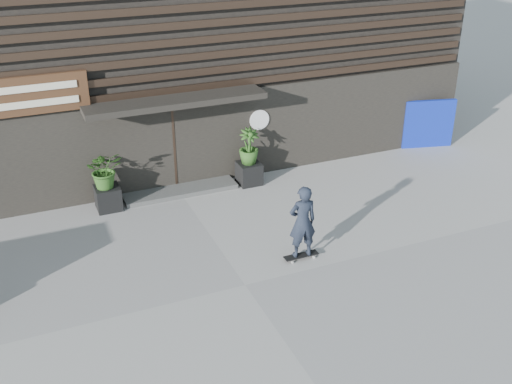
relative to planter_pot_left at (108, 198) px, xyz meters
name	(u,v)px	position (x,y,z in m)	size (l,w,h in m)	color
ground	(245,285)	(1.90, -4.40, -0.30)	(80.00, 80.00, 0.00)	#9E9A96
entrance_step	(180,190)	(1.90, 0.20, -0.24)	(3.00, 0.80, 0.12)	#464644
planter_pot_left	(108,198)	(0.00, 0.00, 0.00)	(0.60, 0.60, 0.60)	black
bamboo_left	(105,169)	(0.00, 0.00, 0.78)	(0.86, 0.75, 0.96)	#2D591E
planter_pot_right	(249,173)	(3.80, 0.00, 0.00)	(0.60, 0.60, 0.60)	black
bamboo_right	(249,146)	(3.80, 0.00, 0.78)	(0.54, 0.54, 0.96)	#2D591E
blue_tarp	(429,124)	(9.88, 0.30, 0.45)	(1.60, 0.12, 1.50)	#0C1F9F
building	(123,5)	(1.90, 5.56, 3.69)	(18.00, 11.00, 8.00)	black
skateboarder	(302,222)	(3.39, -3.96, 0.61)	(0.78, 0.45, 1.74)	black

